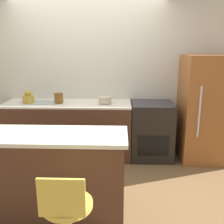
# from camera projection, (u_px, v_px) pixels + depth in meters

# --- Properties ---
(ground_plane) EXTENTS (14.00, 14.00, 0.00)m
(ground_plane) POSITION_uv_depth(u_px,v_px,m) (85.00, 164.00, 3.88)
(ground_plane) COLOR brown
(wall_back) EXTENTS (8.00, 0.06, 2.60)m
(wall_back) POSITION_uv_depth(u_px,v_px,m) (88.00, 75.00, 4.23)
(wall_back) COLOR beige
(wall_back) RESTS_ON ground_plane
(back_counter) EXTENTS (2.03, 0.65, 0.91)m
(back_counter) POSITION_uv_depth(u_px,v_px,m) (69.00, 129.00, 4.11)
(back_counter) COLOR #4C2D1E
(back_counter) RESTS_ON ground_plane
(kitchen_island) EXTENTS (1.77, 0.59, 0.90)m
(kitchen_island) POSITION_uv_depth(u_px,v_px,m) (45.00, 173.00, 2.68)
(kitchen_island) COLOR #4C2D1E
(kitchen_island) RESTS_ON ground_plane
(oven_range) EXTENTS (0.66, 0.66, 0.91)m
(oven_range) POSITION_uv_depth(u_px,v_px,m) (151.00, 130.00, 4.06)
(oven_range) COLOR black
(oven_range) RESTS_ON ground_plane
(refrigerator) EXTENTS (0.75, 0.74, 1.65)m
(refrigerator) POSITION_uv_depth(u_px,v_px,m) (205.00, 109.00, 3.91)
(refrigerator) COLOR #995628
(refrigerator) RESTS_ON ground_plane
(stool_chair) EXTENTS (0.41, 0.41, 0.87)m
(stool_chair) POSITION_uv_depth(u_px,v_px,m) (67.00, 220.00, 2.00)
(stool_chair) COLOR #B7B7BC
(stool_chair) RESTS_ON ground_plane
(kettle) EXTENTS (0.19, 0.19, 0.21)m
(kettle) POSITION_uv_depth(u_px,v_px,m) (28.00, 98.00, 3.95)
(kettle) COLOR #B29333
(kettle) RESTS_ON back_counter
(mixing_bowl) EXTENTS (0.20, 0.20, 0.10)m
(mixing_bowl) POSITION_uv_depth(u_px,v_px,m) (105.00, 100.00, 3.92)
(mixing_bowl) COLOR #C1B28E
(mixing_bowl) RESTS_ON back_counter
(canister_jar) EXTENTS (0.14, 0.14, 0.16)m
(canister_jar) POSITION_uv_depth(u_px,v_px,m) (59.00, 98.00, 3.94)
(canister_jar) COLOR brown
(canister_jar) RESTS_ON back_counter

